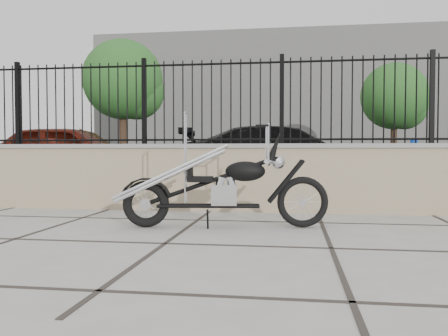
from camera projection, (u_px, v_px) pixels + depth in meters
name	position (u px, v px, depth m)	size (l,w,h in m)	color
ground_plane	(165.00, 244.00, 4.36)	(90.00, 90.00, 0.00)	#99968E
parking_lot	(260.00, 176.00, 16.72)	(30.00, 30.00, 0.00)	black
retaining_wall	(212.00, 177.00, 6.82)	(14.00, 0.36, 0.96)	gray
iron_fence	(212.00, 102.00, 6.78)	(14.00, 0.08, 1.20)	black
background_building	(276.00, 102.00, 30.42)	(22.00, 6.00, 8.00)	beige
chopper_motorcycle	(220.00, 169.00, 5.26)	(2.19, 0.39, 1.31)	black
car_red	(72.00, 155.00, 11.54)	(1.79, 4.46, 1.52)	#4A130A
car_black	(285.00, 157.00, 11.27)	(2.03, 4.99, 1.45)	black
bollard_a	(136.00, 172.00, 9.19)	(0.11, 0.11, 0.90)	#0B47B3
bollard_b	(414.00, 170.00, 8.39)	(0.13, 0.13, 1.05)	#0C29B4
tree_left	(123.00, 76.00, 21.45)	(3.62, 3.62, 6.10)	#382619
tree_right	(394.00, 93.00, 20.01)	(2.81, 2.81, 4.74)	#382619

